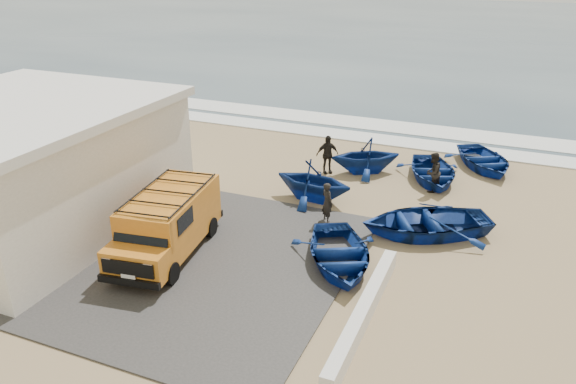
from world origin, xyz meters
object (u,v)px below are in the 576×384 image
(building, at_px, (20,166))
(boat_far_right, at_px, (484,160))
(fisherman_back, at_px, (327,154))
(boat_mid_right, at_px, (432,172))
(parapet, at_px, (364,312))
(boat_near_right, at_px, (425,222))
(van, at_px, (167,222))
(fisherman_front, at_px, (327,203))
(boat_mid_left, at_px, (313,180))
(boat_far_left, at_px, (366,155))
(boat_near_left, at_px, (339,254))
(fisherman_middle, at_px, (433,172))

(building, distance_m, boat_far_right, 18.73)
(boat_far_right, bearing_deg, fisherman_back, 177.90)
(boat_mid_right, bearing_deg, fisherman_back, 171.36)
(boat_far_right, bearing_deg, boat_mid_right, -157.95)
(parapet, xyz_separation_m, boat_near_right, (0.59, 5.58, 0.18))
(van, distance_m, fisherman_front, 5.65)
(parapet, bearing_deg, boat_mid_left, 120.19)
(boat_far_left, xyz_separation_m, fisherman_front, (0.04, -5.18, -0.04))
(building, distance_m, parapet, 12.68)
(boat_near_left, xyz_separation_m, fisherman_front, (-1.33, 2.71, 0.35))
(fisherman_front, bearing_deg, fisherman_middle, -86.21)
(parapet, relative_size, boat_mid_left, 1.95)
(boat_near_right, relative_size, boat_far_right, 1.16)
(boat_near_left, xyz_separation_m, boat_mid_left, (-2.45, 4.30, 0.41))
(boat_near_left, distance_m, boat_far_left, 8.02)
(parapet, xyz_separation_m, fisherman_back, (-4.36, 9.65, 0.57))
(boat_mid_left, relative_size, boat_mid_right, 0.81)
(fisherman_middle, xyz_separation_m, fisherman_back, (-4.53, 0.29, 0.03))
(parapet, distance_m, fisherman_front, 5.89)
(boat_mid_left, height_order, fisherman_back, fisherman_back)
(boat_mid_left, xyz_separation_m, fisherman_back, (-0.43, 2.91, 0.04))
(fisherman_front, bearing_deg, building, 62.31)
(parapet, height_order, boat_far_right, boat_far_right)
(boat_mid_left, bearing_deg, boat_far_right, -37.03)
(boat_mid_left, xyz_separation_m, boat_mid_right, (3.94, 3.78, -0.42))
(boat_near_left, height_order, boat_far_left, boat_far_left)
(building, bearing_deg, van, 1.11)
(boat_mid_left, height_order, fisherman_front, boat_mid_left)
(parapet, distance_m, boat_far_left, 10.73)
(boat_mid_right, bearing_deg, boat_near_right, -103.24)
(boat_near_left, distance_m, fisherman_middle, 7.12)
(van, xyz_separation_m, fisherman_back, (2.37, 8.54, -0.26))
(boat_mid_left, bearing_deg, boat_mid_right, -39.73)
(boat_far_right, bearing_deg, building, -169.82)
(van, height_order, boat_far_right, van)
(boat_near_right, xyz_separation_m, fisherman_middle, (-0.42, 3.78, 0.36))
(building, xyz_separation_m, fisherman_middle, (12.68, 8.36, -1.35))
(fisherman_middle, bearing_deg, building, -37.04)
(parapet, distance_m, boat_near_right, 5.61)
(boat_far_right, relative_size, fisherman_front, 2.55)
(boat_near_right, xyz_separation_m, boat_far_right, (1.29, 7.29, -0.06))
(boat_far_left, height_order, fisherman_back, fisherman_back)
(building, distance_m, boat_near_right, 13.97)
(boat_far_left, bearing_deg, boat_far_right, 87.17)
(fisherman_middle, bearing_deg, boat_far_left, -88.27)
(building, distance_m, van, 5.87)
(boat_far_left, bearing_deg, parapet, -15.62)
(boat_near_left, bearing_deg, fisherman_middle, 49.68)
(van, relative_size, boat_far_right, 1.32)
(boat_near_left, height_order, boat_far_right, boat_near_left)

